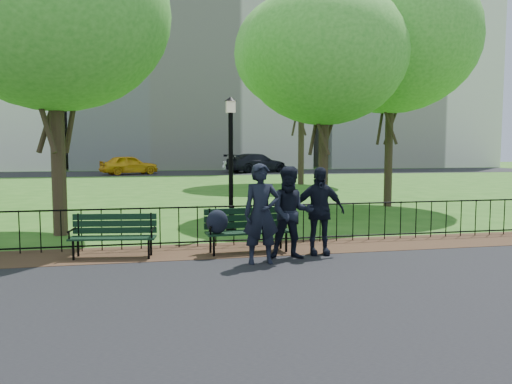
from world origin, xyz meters
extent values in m
plane|color=#295D18|center=(0.00, 0.00, 0.00)|extent=(120.00, 120.00, 0.00)
cube|color=black|center=(0.00, -3.40, 0.01)|extent=(60.00, 9.20, 0.01)
cube|color=#382716|center=(0.00, 1.50, 0.01)|extent=(60.00, 1.60, 0.01)
cube|color=black|center=(0.00, 35.00, 0.01)|extent=(70.00, 9.00, 0.01)
cylinder|color=black|center=(0.00, 2.00, 0.88)|extent=(24.00, 0.04, 0.04)
cylinder|color=black|center=(0.00, 2.00, 0.12)|extent=(24.00, 0.04, 0.04)
cylinder|color=black|center=(0.00, 2.00, 0.45)|extent=(0.02, 0.02, 0.90)
cube|color=beige|center=(2.00, 48.00, 15.00)|extent=(24.00, 15.00, 30.00)
cube|color=white|center=(26.00, 48.00, 12.00)|extent=(20.00, 15.00, 24.00)
cube|color=black|center=(-0.43, 1.16, 0.44)|extent=(1.78, 0.60, 0.04)
cube|color=black|center=(-0.45, 1.41, 0.77)|extent=(1.75, 0.17, 0.44)
cylinder|color=black|center=(-1.18, 0.93, 0.22)|extent=(0.05, 0.05, 0.44)
cylinder|color=black|center=(0.34, 1.05, 0.22)|extent=(0.05, 0.05, 0.44)
cylinder|color=black|center=(-1.20, 1.28, 0.22)|extent=(0.05, 0.05, 0.44)
cylinder|color=black|center=(0.31, 1.40, 0.22)|extent=(0.05, 0.05, 0.44)
cylinder|color=black|center=(-1.26, 1.10, 0.61)|extent=(0.08, 0.55, 0.04)
cylinder|color=black|center=(0.39, 1.23, 0.61)|extent=(0.08, 0.55, 0.04)
ellipsoid|color=black|center=(-1.10, 1.01, 0.70)|extent=(0.46, 0.34, 0.48)
cube|color=black|center=(-3.12, 1.20, 0.41)|extent=(1.69, 0.65, 0.04)
cube|color=black|center=(-3.09, 1.44, 0.73)|extent=(1.63, 0.25, 0.41)
cylinder|color=black|center=(-3.85, 1.14, 0.21)|extent=(0.05, 0.05, 0.41)
cylinder|color=black|center=(-2.44, 0.95, 0.21)|extent=(0.05, 0.05, 0.41)
cylinder|color=black|center=(-3.80, 1.46, 0.21)|extent=(0.05, 0.05, 0.41)
cylinder|color=black|center=(-2.39, 1.27, 0.21)|extent=(0.05, 0.05, 0.41)
cylinder|color=black|center=(-3.89, 1.31, 0.57)|extent=(0.10, 0.51, 0.04)
cylinder|color=black|center=(-2.35, 1.10, 0.57)|extent=(0.10, 0.51, 0.04)
cylinder|color=black|center=(-0.43, 3.46, 0.08)|extent=(0.27, 0.27, 0.15)
cylinder|color=black|center=(-0.43, 3.46, 1.53)|extent=(0.11, 0.11, 3.07)
cube|color=beige|center=(-0.43, 3.46, 3.16)|extent=(0.21, 0.21, 0.29)
cone|color=black|center=(-0.43, 3.46, 3.35)|extent=(0.31, 0.31, 0.11)
cylinder|color=#2D2116|center=(-4.59, 4.23, 1.66)|extent=(0.35, 0.35, 3.32)
ellipsoid|color=green|center=(-4.59, 4.23, 5.42)|extent=(5.59, 5.59, 4.76)
cylinder|color=#2D2116|center=(3.13, 6.74, 1.58)|extent=(0.32, 0.32, 3.16)
ellipsoid|color=green|center=(3.13, 6.74, 5.15)|extent=(5.32, 5.32, 4.52)
cylinder|color=#2D2116|center=(6.21, 8.29, 1.86)|extent=(0.29, 0.29, 3.73)
ellipsoid|color=green|center=(6.21, 8.29, 6.08)|extent=(6.28, 6.28, 5.34)
cylinder|color=#2D2116|center=(6.31, 19.64, 2.35)|extent=(0.35, 0.35, 4.70)
ellipsoid|color=green|center=(6.31, 19.64, 7.67)|extent=(7.91, 7.91, 6.73)
imported|color=black|center=(-0.38, 0.18, 0.94)|extent=(0.69, 0.46, 1.86)
imported|color=black|center=(0.27, 0.46, 0.91)|extent=(0.94, 0.60, 1.79)
imported|color=black|center=(0.92, 0.73, 0.90)|extent=(1.08, 0.55, 1.77)
imported|color=gold|center=(-4.18, 33.14, 0.80)|extent=(4.96, 3.48, 1.57)
imported|color=#B2B6BB|center=(5.92, 34.87, 0.70)|extent=(4.39, 2.56, 1.37)
imported|color=black|center=(6.72, 34.32, 0.84)|extent=(6.17, 4.41, 1.66)
camera|label=1|loc=(-2.34, -8.75, 2.15)|focal=35.00mm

